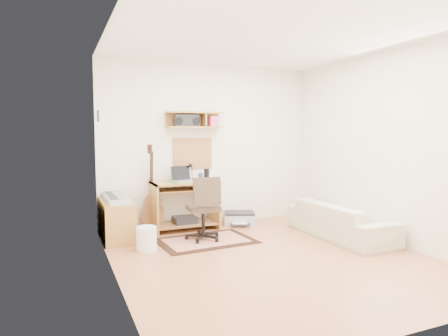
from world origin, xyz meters
name	(u,v)px	position (x,y,z in m)	size (l,w,h in m)	color
floor	(270,257)	(0.00, 0.00, -0.01)	(3.60, 4.00, 0.01)	#BD784E
ceiling	(272,36)	(0.00, 0.00, 2.60)	(3.60, 4.00, 0.01)	white
back_wall	(210,145)	(0.00, 2.00, 1.30)	(3.60, 0.01, 2.60)	white
left_wall	(113,152)	(-1.80, 0.00, 1.30)	(0.01, 4.00, 2.60)	white
right_wall	(387,147)	(1.80, 0.00, 1.30)	(0.01, 4.00, 2.60)	white
wall_shelf	(195,120)	(-0.30, 1.88, 1.70)	(0.90, 0.25, 0.26)	#B2823E
cork_board	(193,153)	(-0.30, 1.98, 1.17)	(0.64, 0.03, 0.49)	tan
wall_photo	(99,116)	(-1.79, 1.50, 1.72)	(0.02, 0.20, 0.15)	#4C8CBF
desk	(185,205)	(-0.52, 1.73, 0.38)	(1.00, 0.55, 0.75)	#B2823E
laptop	(184,174)	(-0.54, 1.71, 0.87)	(0.31, 0.31, 0.24)	silver
speaker	(207,175)	(-0.18, 1.68, 0.84)	(0.08, 0.08, 0.19)	black
desk_lamp	(192,172)	(-0.35, 1.87, 0.88)	(0.09, 0.09, 0.26)	black
pencil_cup	(201,176)	(-0.23, 1.83, 0.81)	(0.08, 0.08, 0.11)	#334699
boombox	(186,121)	(-0.44, 1.87, 1.68)	(0.38, 0.17, 0.20)	black
rug	(206,241)	(-0.46, 0.95, 0.01)	(1.29, 0.86, 0.02)	beige
task_chair	(203,208)	(-0.48, 1.02, 0.46)	(0.47, 0.47, 0.92)	#392C21
cabinet	(117,220)	(-1.58, 1.55, 0.28)	(0.40, 0.90, 0.55)	#B2823E
music_keyboard	(116,198)	(-1.58, 1.55, 0.59)	(0.27, 0.88, 0.08)	#B2B5BA
guitar	(152,188)	(-1.00, 1.86, 0.66)	(0.35, 0.22, 1.33)	#92602D
waste_basket	(147,239)	(-1.31, 0.85, 0.15)	(0.26, 0.26, 0.31)	white
printer	(239,219)	(0.41, 1.72, 0.08)	(0.50, 0.39, 0.19)	#A5A8AA
sofa	(340,214)	(1.38, 0.40, 0.34)	(1.72, 0.50, 0.67)	beige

